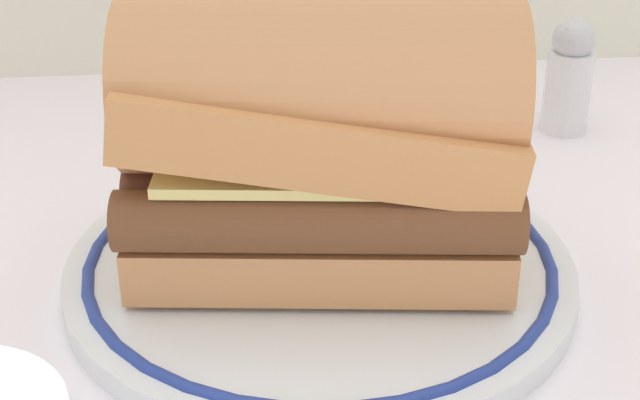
# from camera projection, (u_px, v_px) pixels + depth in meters

# --- Properties ---
(ground_plane) EXTENTS (1.50, 1.50, 0.00)m
(ground_plane) POSITION_uv_depth(u_px,v_px,m) (381.00, 322.00, 0.45)
(ground_plane) COLOR white
(plate) EXTENTS (0.25, 0.25, 0.01)m
(plate) POSITION_uv_depth(u_px,v_px,m) (320.00, 266.00, 0.48)
(plate) COLOR white
(plate) RESTS_ON ground_plane
(sausage_sandwich) EXTENTS (0.19, 0.13, 0.13)m
(sausage_sandwich) POSITION_uv_depth(u_px,v_px,m) (320.00, 137.00, 0.45)
(sausage_sandwich) COLOR tan
(sausage_sandwich) RESTS_ON plate
(salt_shaker) EXTENTS (0.03, 0.03, 0.08)m
(salt_shaker) POSITION_uv_depth(u_px,v_px,m) (569.00, 77.00, 0.63)
(salt_shaker) COLOR white
(salt_shaker) RESTS_ON ground_plane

